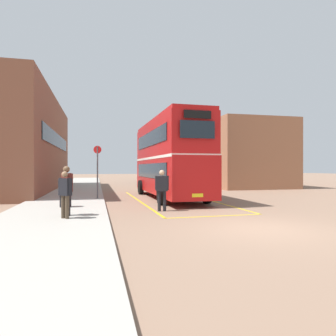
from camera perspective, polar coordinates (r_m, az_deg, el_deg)
The scene contains 12 objects.
ground_plane at distance 23.42m, azimuth -1.09°, elevation -4.53°, with size 135.60×135.60×0.00m, color #846651.
sidewalk_left at distance 25.34m, azimuth -16.84°, elevation -4.02°, with size 4.00×57.60×0.14m, color #A39E93.
brick_building_left at distance 27.58m, azimuth -26.96°, elevation 3.97°, with size 6.74×19.30×7.51m.
depot_building_right at distance 34.12m, azimuth 10.91°, elevation 2.21°, with size 7.14×16.11×6.30m.
double_decker_bus at distance 18.69m, azimuth 0.16°, elevation 2.01°, with size 2.88×10.33×4.75m.
single_deck_bus at distance 38.17m, azimuth -1.99°, elevation -0.28°, with size 2.90×9.97×3.02m.
pedestrian_boarding at distance 13.16m, azimuth -1.15°, elevation -3.59°, with size 0.58×0.33×1.78m.
pedestrian_waiting_near at distance 11.04m, azimuth -18.67°, elevation -4.17°, with size 0.47×0.48×1.62m.
pedestrian_waiting_far at distance 11.69m, azimuth -18.37°, elevation -3.30°, with size 0.44×0.55×1.80m.
litter_bin at distance 14.28m, azimuth -18.62°, elevation -5.17°, with size 0.53×0.53×0.87m.
bus_stop_sign at distance 17.72m, azimuth -13.05°, elevation 0.18°, with size 0.44×0.08×2.98m.
bay_marking_yellow at distance 16.95m, azimuth 1.72°, elevation -6.28°, with size 4.34×12.36×0.01m.
Camera 1 is at (-4.92, -8.43, 1.88)m, focal length 32.60 mm.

